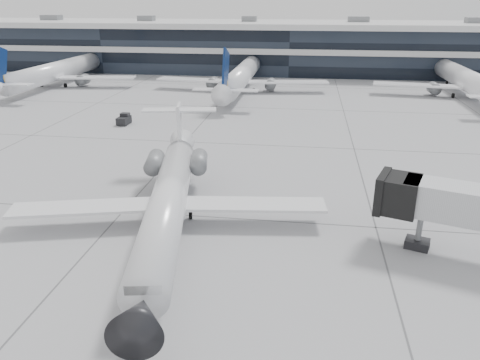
# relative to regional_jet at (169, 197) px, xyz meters

# --- Properties ---
(ground) EXTENTS (220.00, 220.00, 0.00)m
(ground) POSITION_rel_regional_jet_xyz_m (5.46, 1.89, -2.33)
(ground) COLOR gray
(ground) RESTS_ON ground
(terminal) EXTENTS (170.00, 22.00, 10.00)m
(terminal) POSITION_rel_regional_jet_xyz_m (5.46, 83.89, 2.67)
(terminal) COLOR black
(terminal) RESTS_ON ground
(bg_jet_left) EXTENTS (32.00, 40.00, 9.60)m
(bg_jet_left) POSITION_rel_regional_jet_xyz_m (-39.54, 56.89, -2.33)
(bg_jet_left) COLOR white
(bg_jet_left) RESTS_ON ground
(bg_jet_center) EXTENTS (32.00, 40.00, 9.60)m
(bg_jet_center) POSITION_rel_regional_jet_xyz_m (-2.54, 56.89, -2.33)
(bg_jet_center) COLOR white
(bg_jet_center) RESTS_ON ground
(bg_jet_right) EXTENTS (32.00, 40.00, 9.60)m
(bg_jet_right) POSITION_rel_regional_jet_xyz_m (37.46, 56.89, -2.33)
(bg_jet_right) COLOR white
(bg_jet_right) RESTS_ON ground
(regional_jet) EXTENTS (23.56, 29.37, 6.81)m
(regional_jet) POSITION_rel_regional_jet_xyz_m (0.00, 0.00, 0.00)
(regional_jet) COLOR white
(regional_jet) RESTS_ON ground
(ramp_worker) EXTENTS (0.84, 0.71, 1.95)m
(ramp_worker) POSITION_rel_regional_jet_xyz_m (0.86, -8.47, -1.35)
(ramp_worker) COLOR #DFF319
(ramp_worker) RESTS_ON ground
(traffic_cone) EXTENTS (0.47, 0.47, 0.52)m
(traffic_cone) POSITION_rel_regional_jet_xyz_m (-3.85, 13.67, -2.08)
(traffic_cone) COLOR orange
(traffic_cone) RESTS_ON ground
(far_tug) EXTENTS (1.44, 2.36, 1.47)m
(far_tug) POSITION_rel_regional_jet_xyz_m (-14.95, 28.99, -1.66)
(far_tug) COLOR black
(far_tug) RESTS_ON ground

